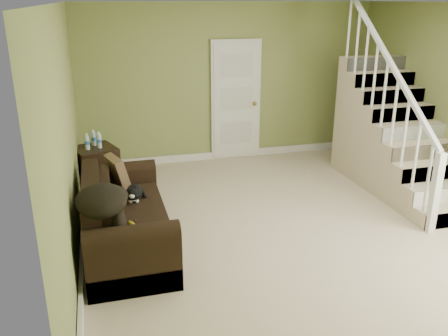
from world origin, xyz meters
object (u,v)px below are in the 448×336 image
side_table (96,169)px  sofa (123,222)px  banana (132,225)px  cat (135,193)px

side_table → sofa: bearing=-81.9°
sofa → banana: bearing=-79.2°
side_table → banana: (0.34, -2.21, 0.13)m
side_table → cat: (0.43, -1.52, 0.20)m
side_table → cat: side_table is taller
cat → side_table: bearing=117.3°
cat → banana: 0.70m
side_table → banana: size_ratio=4.94×
side_table → banana: 2.23m
cat → banana: bearing=-86.0°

